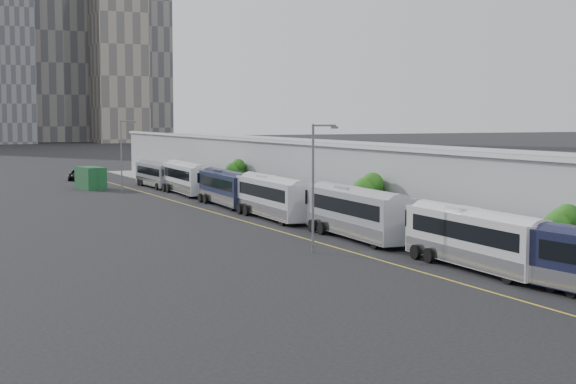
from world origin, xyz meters
TOP-DOWN VIEW (x-y plane):
  - sidewalk at (9.00, 55.00)m, footprint 10.00×170.00m
  - lane_line at (-1.50, 55.00)m, footprint 0.12×160.00m
  - depot at (12.99, 55.00)m, footprint 12.45×160.40m
  - bus_2 at (2.21, 32.93)m, footprint 3.18×13.34m
  - bus_3 at (2.17, 48.22)m, footprint 3.61×14.15m
  - bus_4 at (1.72, 63.56)m, footprint 3.51×14.02m
  - bus_5 at (2.06, 76.73)m, footprint 3.56×13.34m
  - bus_6 at (2.55, 91.95)m, footprint 3.56×13.81m
  - bus_7 at (2.19, 104.13)m, footprint 2.70×12.01m
  - tree_1 at (5.60, 29.29)m, footprint 2.40×2.40m
  - tree_2 at (5.43, 52.39)m, footprint 2.73×2.73m
  - tree_3 at (5.71, 83.59)m, footprint 2.18×2.18m
  - street_lamp_near at (-3.97, 43.56)m, footprint 2.04×0.22m
  - street_lamp_far at (-4.16, 97.15)m, footprint 2.04×0.22m
  - shipping_container at (-6.55, 105.07)m, footprint 3.24×5.73m
  - suv at (-4.77, 122.18)m, footprint 4.02×6.18m

SIDE VIEW (x-z plane):
  - lane_line at x=-1.50m, z-range 0.00..0.02m
  - sidewalk at x=9.00m, z-range 0.00..0.12m
  - suv at x=-4.77m, z-range 0.00..1.58m
  - bus_7 at x=2.19m, z-range -0.28..3.24m
  - shipping_container at x=-6.55m, z-range 0.00..2.97m
  - bus_5 at x=2.06m, z-range -0.30..3.56m
  - bus_2 at x=2.21m, z-range -0.30..3.57m
  - bus_6 at x=2.55m, z-range -0.31..3.69m
  - bus_4 at x=1.72m, z-range -0.32..3.75m
  - bus_3 at x=2.17m, z-range -0.32..3.78m
  - tree_1 at x=5.60m, z-range 0.92..5.18m
  - tree_3 at x=5.71m, z-range 1.16..5.69m
  - depot at x=12.99m, z-range -0.09..7.11m
  - tree_2 at x=5.43m, z-range 1.09..6.02m
  - street_lamp_far at x=-4.16m, z-range 0.69..9.89m
  - street_lamp_near at x=-3.97m, z-range 0.69..9.89m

